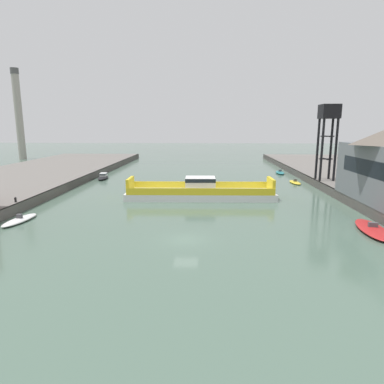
{
  "coord_description": "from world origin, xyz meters",
  "views": [
    {
      "loc": [
        2.02,
        -32.67,
        11.56
      ],
      "look_at": [
        0.0,
        15.4,
        2.0
      ],
      "focal_mm": 31.06,
      "sensor_mm": 36.0,
      "label": 1
    }
  ],
  "objects_px": {
    "moored_boat_near_left": "(280,173)",
    "smokestack_distant_a": "(18,112)",
    "chain_ferry": "(200,192)",
    "moored_boat_mid_left": "(103,177)",
    "crane_tower": "(329,121)",
    "moored_boat_near_right": "(20,220)",
    "moored_boat_far_left": "(295,182)",
    "moored_boat_mid_right": "(373,229)"
  },
  "relations": [
    {
      "from": "chain_ferry",
      "to": "moored_boat_near_left",
      "type": "distance_m",
      "value": 34.99
    },
    {
      "from": "crane_tower",
      "to": "moored_boat_near_right",
      "type": "bearing_deg",
      "value": -150.82
    },
    {
      "from": "moored_boat_mid_left",
      "to": "smokestack_distant_a",
      "type": "distance_m",
      "value": 63.66
    },
    {
      "from": "moored_boat_mid_left",
      "to": "moored_boat_near_right",
      "type": "bearing_deg",
      "value": -89.91
    },
    {
      "from": "moored_boat_mid_left",
      "to": "crane_tower",
      "type": "distance_m",
      "value": 47.85
    },
    {
      "from": "moored_boat_near_right",
      "to": "smokestack_distant_a",
      "type": "relative_size",
      "value": 0.2
    },
    {
      "from": "moored_boat_near_left",
      "to": "smokestack_distant_a",
      "type": "bearing_deg",
      "value": 157.91
    },
    {
      "from": "moored_boat_near_left",
      "to": "moored_boat_mid_left",
      "type": "distance_m",
      "value": 42.48
    },
    {
      "from": "chain_ferry",
      "to": "moored_boat_far_left",
      "type": "xyz_separation_m",
      "value": [
        19.29,
        15.08,
        -0.84
      ]
    },
    {
      "from": "chain_ferry",
      "to": "moored_boat_far_left",
      "type": "relative_size",
      "value": 4.59
    },
    {
      "from": "moored_boat_far_left",
      "to": "moored_boat_mid_left",
      "type": "bearing_deg",
      "value": 174.47
    },
    {
      "from": "moored_boat_near_left",
      "to": "moored_boat_far_left",
      "type": "xyz_separation_m",
      "value": [
        0.03,
        -14.13,
        -0.08
      ]
    },
    {
      "from": "moored_boat_mid_right",
      "to": "crane_tower",
      "type": "bearing_deg",
      "value": 81.65
    },
    {
      "from": "smokestack_distant_a",
      "to": "crane_tower",
      "type": "bearing_deg",
      "value": -30.84
    },
    {
      "from": "moored_boat_near_left",
      "to": "crane_tower",
      "type": "height_order",
      "value": "crane_tower"
    },
    {
      "from": "moored_boat_near_left",
      "to": "chain_ferry",
      "type": "bearing_deg",
      "value": -123.4
    },
    {
      "from": "moored_boat_far_left",
      "to": "chain_ferry",
      "type": "bearing_deg",
      "value": -141.99
    },
    {
      "from": "moored_boat_near_right",
      "to": "smokestack_distant_a",
      "type": "distance_m",
      "value": 90.64
    },
    {
      "from": "chain_ferry",
      "to": "moored_boat_near_right",
      "type": "relative_size",
      "value": 3.85
    },
    {
      "from": "moored_boat_mid_right",
      "to": "crane_tower",
      "type": "relative_size",
      "value": 0.61
    },
    {
      "from": "moored_boat_mid_right",
      "to": "moored_boat_mid_left",
      "type": "bearing_deg",
      "value": 139.01
    },
    {
      "from": "moored_boat_far_left",
      "to": "crane_tower",
      "type": "relative_size",
      "value": 0.37
    },
    {
      "from": "moored_boat_mid_right",
      "to": "crane_tower",
      "type": "xyz_separation_m",
      "value": [
        4.04,
        27.54,
        12.16
      ]
    },
    {
      "from": "moored_boat_mid_left",
      "to": "crane_tower",
      "type": "xyz_separation_m",
      "value": [
        45.54,
        -8.51,
        11.97
      ]
    },
    {
      "from": "moored_boat_mid_left",
      "to": "smokestack_distant_a",
      "type": "bearing_deg",
      "value": 134.07
    },
    {
      "from": "chain_ferry",
      "to": "moored_boat_mid_left",
      "type": "bearing_deg",
      "value": 139.07
    },
    {
      "from": "chain_ferry",
      "to": "moored_boat_mid_left",
      "type": "xyz_separation_m",
      "value": [
        -22.0,
        19.08,
        -0.57
      ]
    },
    {
      "from": "moored_boat_near_right",
      "to": "smokestack_distant_a",
      "type": "height_order",
      "value": "smokestack_distant_a"
    },
    {
      "from": "crane_tower",
      "to": "moored_boat_far_left",
      "type": "bearing_deg",
      "value": 133.27
    },
    {
      "from": "chain_ferry",
      "to": "crane_tower",
      "type": "height_order",
      "value": "crane_tower"
    },
    {
      "from": "moored_boat_mid_left",
      "to": "smokestack_distant_a",
      "type": "relative_size",
      "value": 0.19
    },
    {
      "from": "moored_boat_near_left",
      "to": "smokestack_distant_a",
      "type": "height_order",
      "value": "smokestack_distant_a"
    },
    {
      "from": "moored_boat_far_left",
      "to": "smokestack_distant_a",
      "type": "bearing_deg",
      "value": 150.16
    },
    {
      "from": "moored_boat_far_left",
      "to": "moored_boat_near_left",
      "type": "bearing_deg",
      "value": 90.12
    },
    {
      "from": "moored_boat_near_left",
      "to": "moored_boat_near_right",
      "type": "relative_size",
      "value": 0.88
    },
    {
      "from": "moored_boat_far_left",
      "to": "smokestack_distant_a",
      "type": "height_order",
      "value": "smokestack_distant_a"
    },
    {
      "from": "moored_boat_near_left",
      "to": "moored_boat_mid_right",
      "type": "relative_size",
      "value": 0.64
    },
    {
      "from": "moored_boat_mid_right",
      "to": "moored_boat_far_left",
      "type": "bearing_deg",
      "value": 90.37
    },
    {
      "from": "chain_ferry",
      "to": "moored_boat_mid_left",
      "type": "relative_size",
      "value": 4.07
    },
    {
      "from": "moored_boat_near_left",
      "to": "moored_boat_mid_right",
      "type": "distance_m",
      "value": 46.19
    },
    {
      "from": "moored_boat_mid_right",
      "to": "smokestack_distant_a",
      "type": "xyz_separation_m",
      "value": [
        -84.33,
        80.31,
        16.27
      ]
    },
    {
      "from": "moored_boat_near_right",
      "to": "moored_boat_near_left",
      "type": "bearing_deg",
      "value": 46.91
    }
  ]
}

